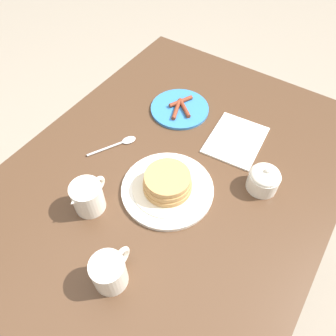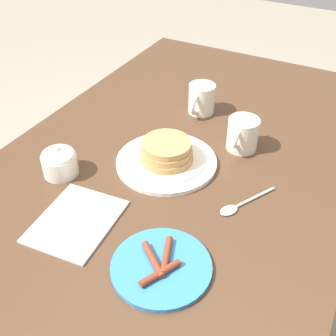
# 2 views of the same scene
# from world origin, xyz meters

# --- Properties ---
(ground_plane) EXTENTS (8.00, 8.00, 0.00)m
(ground_plane) POSITION_xyz_m (0.00, 0.00, 0.00)
(ground_plane) COLOR gray
(dining_table) EXTENTS (1.41, 0.89, 0.77)m
(dining_table) POSITION_xyz_m (0.00, 0.00, 0.65)
(dining_table) COLOR #4C3321
(dining_table) RESTS_ON ground_plane
(pancake_plate) EXTENTS (0.26, 0.26, 0.07)m
(pancake_plate) POSITION_xyz_m (0.06, -0.02, 0.80)
(pancake_plate) COLOR white
(pancake_plate) RESTS_ON dining_table
(side_plate_bacon) EXTENTS (0.20, 0.20, 0.02)m
(side_plate_bacon) POSITION_xyz_m (0.36, 0.13, 0.78)
(side_plate_bacon) COLOR #337AC6
(side_plate_bacon) RESTS_ON dining_table
(coffee_mug) EXTENTS (0.11, 0.08, 0.09)m
(coffee_mug) POSITION_xyz_m (-0.22, -0.05, 0.82)
(coffee_mug) COLOR silver
(coffee_mug) RESTS_ON dining_table
(creamer_pitcher) EXTENTS (0.12, 0.08, 0.10)m
(creamer_pitcher) POSITION_xyz_m (-0.10, 0.12, 0.82)
(creamer_pitcher) COLOR silver
(creamer_pitcher) RESTS_ON dining_table
(sugar_bowl) EXTENTS (0.09, 0.09, 0.08)m
(sugar_bowl) POSITION_xyz_m (0.21, -0.23, 0.81)
(sugar_bowl) COLOR silver
(sugar_bowl) RESTS_ON dining_table
(napkin) EXTENTS (0.21, 0.18, 0.01)m
(napkin) POSITION_xyz_m (0.33, -0.10, 0.78)
(napkin) COLOR silver
(napkin) RESTS_ON dining_table
(spoon) EXTENTS (0.15, 0.09, 0.01)m
(spoon) POSITION_xyz_m (0.12, 0.20, 0.78)
(spoon) COLOR silver
(spoon) RESTS_ON dining_table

